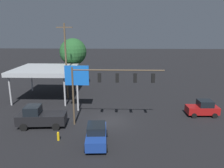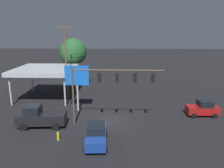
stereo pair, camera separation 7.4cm
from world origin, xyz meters
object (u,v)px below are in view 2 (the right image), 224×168
Objects in this scene: fire_hydrant at (58,136)px; sedan_waiting at (96,134)px; traffic_signal_assembly at (110,81)px; utility_pole at (66,60)px; price_sign at (77,77)px; hatchback_crossing at (203,108)px; pickup_parked at (40,117)px; street_tree at (73,52)px.

sedan_waiting is at bearing 172.20° from fire_hydrant.
traffic_signal_assembly is 2.18× the size of sedan_waiting.
price_sign is (-2.61, 5.25, -1.49)m from utility_pole.
hatchback_crossing is 4.38× the size of fire_hydrant.
price_sign is 6.81× the size of fire_hydrant.
price_sign is at bearing -92.96° from fire_hydrant.
sedan_waiting is (12.44, 7.38, 0.00)m from hatchback_crossing.
utility_pole is 14.59m from fire_hydrant.
pickup_parked is 17.65m from street_tree.
hatchback_crossing is (-15.77, 1.21, -3.52)m from price_sign.
fire_hydrant is at bearing 37.39° from traffic_signal_assembly.
pickup_parked is (18.97, 3.85, 0.16)m from hatchback_crossing.
utility_pole is 11.41m from pickup_parked.
utility_pole is 20.12m from hatchback_crossing.
street_tree is (0.24, -6.47, 0.59)m from utility_pole.
fire_hydrant is at bearing 99.32° from utility_pole.
pickup_parked is (0.58, 10.32, -4.85)m from utility_pole.
pickup_parked is 0.60× the size of street_tree.
street_tree reaches higher than sedan_waiting.
fire_hydrant is (16.19, 6.87, -0.51)m from hatchback_crossing.
utility_pole is at bearing -63.60° from price_sign.
sedan_waiting is 21.96m from street_tree.
price_sign is 0.67× the size of street_tree.
traffic_signal_assembly is at bearing 161.70° from sedan_waiting.
price_sign is 1.55× the size of hatchback_crossing.
utility_pole reaches higher than fire_hydrant.
fire_hydrant is (-2.77, 3.02, -0.67)m from pickup_parked.
pickup_parked is at bearing 88.84° from street_tree.
traffic_signal_assembly is 1.64× the size of price_sign.
price_sign is 9.87m from sedan_waiting.
price_sign is 1.33× the size of sedan_waiting.
traffic_signal_assembly is 1.10× the size of street_tree.
hatchback_crossing is 0.43× the size of street_tree.
price_sign reaches higher than pickup_parked.
price_sign is at bearing -162.46° from sedan_waiting.
street_tree is at bearing -95.51° from pickup_parked.
hatchback_crossing is 23.36m from street_tree.
utility_pole is 1.89× the size of price_sign.
pickup_parked is 6.06× the size of fire_hydrant.
street_tree is at bearing -166.74° from sedan_waiting.
sedan_waiting is 7.43m from pickup_parked.
street_tree is (6.19, -20.31, 5.60)m from sedan_waiting.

